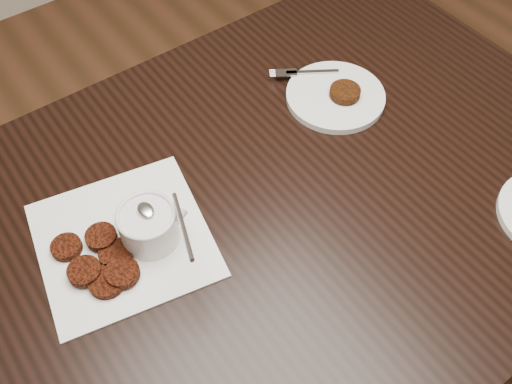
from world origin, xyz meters
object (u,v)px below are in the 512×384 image
at_px(sauce_ramekin, 145,214).
at_px(plate_with_patty, 336,94).
at_px(table, 250,306).
at_px(napkin, 123,240).

bearing_deg(sauce_ramekin, plate_with_patty, 8.73).
xyz_separation_m(table, plate_with_patty, (0.32, 0.13, 0.39)).
height_order(table, plate_with_patty, plate_with_patty).
relative_size(table, plate_with_patty, 7.10).
height_order(table, napkin, napkin).
bearing_deg(table, plate_with_patty, 22.43).
xyz_separation_m(sauce_ramekin, plate_with_patty, (0.48, 0.07, -0.06)).
distance_m(sauce_ramekin, plate_with_patty, 0.49).
bearing_deg(sauce_ramekin, napkin, 150.11).
xyz_separation_m(table, napkin, (-0.21, 0.08, 0.38)).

